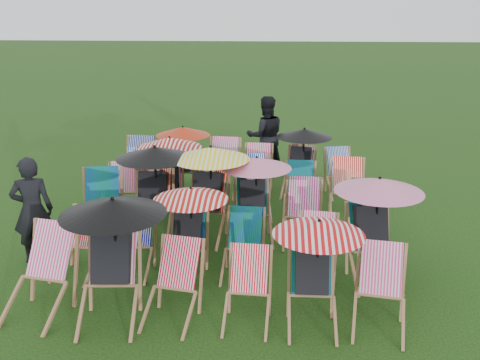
# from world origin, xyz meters

# --- Properties ---
(ground) EXTENTS (100.00, 100.00, 0.00)m
(ground) POSITION_xyz_m (0.00, 0.00, 0.00)
(ground) COLOR black
(ground) RESTS_ON ground
(deckchair_0) EXTENTS (0.83, 1.03, 1.01)m
(deckchair_0) POSITION_xyz_m (-2.03, -2.18, 0.50)
(deckchair_0) COLOR #996B47
(deckchair_0) RESTS_ON ground
(deckchair_1) EXTENTS (1.21, 1.28, 1.44)m
(deckchair_1) POSITION_xyz_m (-1.15, -2.21, 0.76)
(deckchair_1) COLOR #996B47
(deckchair_1) RESTS_ON ground
(deckchair_2) EXTENTS (0.72, 0.90, 0.88)m
(deckchair_2) POSITION_xyz_m (-0.45, -2.20, 0.44)
(deckchair_2) COLOR #996B47
(deckchair_2) RESTS_ON ground
(deckchair_3) EXTENTS (0.59, 0.79, 0.82)m
(deckchair_3) POSITION_xyz_m (0.42, -2.21, 0.41)
(deckchair_3) COLOR #996B47
(deckchair_3) RESTS_ON ground
(deckchair_4) EXTENTS (1.04, 1.08, 1.23)m
(deckchair_4) POSITION_xyz_m (1.16, -2.18, 0.65)
(deckchair_4) COLOR #996B47
(deckchair_4) RESTS_ON ground
(deckchair_5) EXTENTS (0.72, 0.91, 0.90)m
(deckchair_5) POSITION_xyz_m (1.90, -2.22, 0.45)
(deckchair_5) COLOR #996B47
(deckchair_5) RESTS_ON ground
(deckchair_6) EXTENTS (0.70, 0.87, 0.85)m
(deckchair_6) POSITION_xyz_m (-1.93, -1.17, 0.43)
(deckchair_6) COLOR #996B47
(deckchair_6) RESTS_ON ground
(deckchair_7) EXTENTS (0.59, 0.80, 0.85)m
(deckchair_7) POSITION_xyz_m (-1.21, -1.08, 0.42)
(deckchair_7) COLOR #996B47
(deckchair_7) RESTS_ON ground
(deckchair_8) EXTENTS (1.01, 1.05, 1.20)m
(deckchair_8) POSITION_xyz_m (-0.45, -1.07, 0.63)
(deckchair_8) COLOR #996B47
(deckchair_8) RESTS_ON ground
(deckchair_9) EXTENTS (0.62, 0.82, 0.85)m
(deckchair_9) POSITION_xyz_m (0.29, -1.07, 0.43)
(deckchair_9) COLOR #996B47
(deckchair_9) RESTS_ON ground
(deckchair_10) EXTENTS (0.65, 0.83, 0.84)m
(deckchair_10) POSITION_xyz_m (1.27, -1.14, 0.42)
(deckchair_10) COLOR #996B47
(deckchair_10) RESTS_ON ground
(deckchair_11) EXTENTS (1.16, 1.24, 1.37)m
(deckchair_11) POSITION_xyz_m (2.02, -1.04, 0.72)
(deckchair_11) COLOR #996B47
(deckchair_11) RESTS_ON ground
(deckchair_12) EXTENTS (0.84, 1.04, 1.02)m
(deckchair_12) POSITION_xyz_m (-2.02, 0.09, 0.51)
(deckchair_12) COLOR #996B47
(deckchair_12) RESTS_ON ground
(deckchair_13) EXTENTS (1.20, 1.25, 1.43)m
(deckchair_13) POSITION_xyz_m (-1.21, 0.16, 0.75)
(deckchair_13) COLOR #996B47
(deckchair_13) RESTS_ON ground
(deckchair_14) EXTENTS (1.21, 1.28, 1.44)m
(deckchair_14) POSITION_xyz_m (-0.36, 0.17, 0.76)
(deckchair_14) COLOR #996B47
(deckchair_14) RESTS_ON ground
(deckchair_15) EXTENTS (1.08, 1.16, 1.28)m
(deckchair_15) POSITION_xyz_m (0.38, 0.18, 0.68)
(deckchair_15) COLOR #996B47
(deckchair_15) RESTS_ON ground
(deckchair_16) EXTENTS (0.67, 0.90, 0.93)m
(deckchair_16) POSITION_xyz_m (1.14, 0.06, 0.47)
(deckchair_16) COLOR #996B47
(deckchair_16) RESTS_ON ground
(deckchair_17) EXTENTS (0.68, 0.90, 0.92)m
(deckchair_17) POSITION_xyz_m (2.12, 0.08, 0.46)
(deckchair_17) COLOR #996B47
(deckchair_17) RESTS_ON ground
(deckchair_18) EXTENTS (0.69, 0.86, 0.83)m
(deckchair_18) POSITION_xyz_m (-1.98, 1.13, 0.42)
(deckchair_18) COLOR #996B47
(deckchair_18) RESTS_ON ground
(deckchair_19) EXTENTS (1.11, 1.21, 1.32)m
(deckchair_19) POSITION_xyz_m (-1.17, 1.22, 0.70)
(deckchair_19) COLOR #996B47
(deckchair_19) RESTS_ON ground
(deckchair_20) EXTENTS (0.63, 0.85, 0.89)m
(deckchair_20) POSITION_xyz_m (-0.43, 1.18, 0.44)
(deckchair_20) COLOR #996B47
(deckchair_20) RESTS_ON ground
(deckchair_21) EXTENTS (0.77, 0.98, 0.98)m
(deckchair_21) POSITION_xyz_m (0.31, 1.16, 0.49)
(deckchair_21) COLOR #996B47
(deckchair_21) RESTS_ON ground
(deckchair_22) EXTENTS (0.62, 0.84, 0.88)m
(deckchair_22) POSITION_xyz_m (1.14, 1.21, 0.44)
(deckchair_22) COLOR #996B47
(deckchair_22) RESTS_ON ground
(deckchair_23) EXTENTS (0.69, 0.92, 0.97)m
(deckchair_23) POSITION_xyz_m (1.95, 1.16, 0.48)
(deckchair_23) COLOR #996B47
(deckchair_23) RESTS_ON ground
(deckchair_24) EXTENTS (0.68, 0.94, 1.00)m
(deckchair_24) POSITION_xyz_m (-2.02, 2.36, 0.50)
(deckchair_24) COLOR #996B47
(deckchair_24) RESTS_ON ground
(deckchair_25) EXTENTS (1.06, 1.13, 1.25)m
(deckchair_25) POSITION_xyz_m (-1.14, 2.38, 0.66)
(deckchair_25) COLOR #996B47
(deckchair_25) RESTS_ON ground
(deckchair_26) EXTENTS (0.76, 1.00, 1.02)m
(deckchair_26) POSITION_xyz_m (-0.34, 2.27, 0.51)
(deckchair_26) COLOR #996B47
(deckchair_26) RESTS_ON ground
(deckchair_27) EXTENTS (0.64, 0.87, 0.91)m
(deckchair_27) POSITION_xyz_m (0.36, 2.30, 0.45)
(deckchair_27) COLOR #996B47
(deckchair_27) RESTS_ON ground
(deckchair_28) EXTENTS (1.07, 1.15, 1.27)m
(deckchair_28) POSITION_xyz_m (1.18, 2.32, 0.67)
(deckchair_28) COLOR #996B47
(deckchair_28) RESTS_ON ground
(deckchair_29) EXTENTS (0.69, 0.87, 0.86)m
(deckchair_29) POSITION_xyz_m (1.97, 2.35, 0.43)
(deckchair_29) COLOR #996B47
(deckchair_29) RESTS_ON ground
(person_left) EXTENTS (0.65, 0.53, 1.55)m
(person_left) POSITION_xyz_m (-2.67, -0.85, 0.77)
(person_left) COLOR black
(person_left) RESTS_ON ground
(person_rear) EXTENTS (0.95, 0.81, 1.70)m
(person_rear) POSITION_xyz_m (0.48, 3.52, 0.85)
(person_rear) COLOR black
(person_rear) RESTS_ON ground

